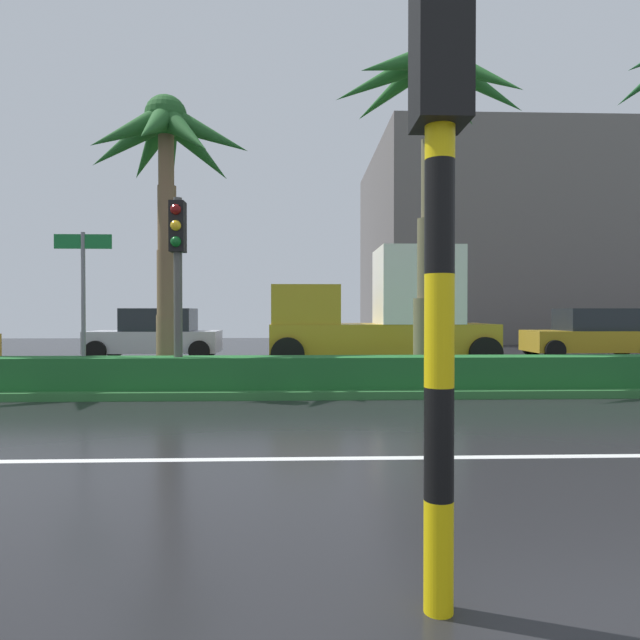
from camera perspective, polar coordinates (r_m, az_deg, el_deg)
The scene contains 11 objects.
ground_plane at distance 14.37m, azimuth -25.74°, elevation -5.86°, with size 90.00×42.00×0.10m, color black.
median_strip at distance 13.45m, azimuth -27.46°, elevation -5.80°, with size 85.50×4.00×0.15m, color #2D6B33.
palm_tree_centre at distance 12.92m, azimuth -15.48°, elevation 15.72°, with size 3.76×3.76×6.12m.
palm_tree_centre_right at distance 13.48m, azimuth 11.24°, elevation 21.03°, with size 4.42×4.56×7.56m.
traffic_signal_median_right at distance 10.94m, azimuth -14.37°, elevation 6.25°, with size 0.28×0.43×3.62m.
street_name_sign at distance 11.73m, azimuth -23.07°, elevation 3.07°, with size 1.10×0.08×3.00m.
traffic_signal_foreground at distance 3.18m, azimuth 12.08°, elevation 17.04°, with size 0.28×0.43×3.63m.
car_in_traffic_second at distance 19.62m, azimuth -16.40°, elevation -1.47°, with size 4.30×2.02×1.72m.
box_truck_lead at distance 16.38m, azimuth 6.51°, elevation 0.63°, with size 6.40×2.64×3.46m.
car_in_traffic_third at distance 21.36m, azimuth 26.03°, elevation -1.33°, with size 4.30×2.02×1.72m.
building_far_right at distance 37.15m, azimuth 20.78°, elevation 7.00°, with size 19.62×14.92×11.23m.
Camera 1 is at (5.75, -4.06, 1.61)m, focal length 31.26 mm.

